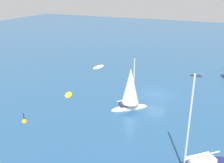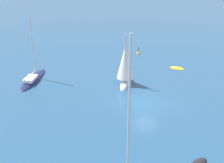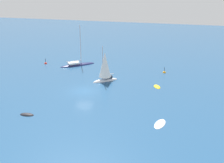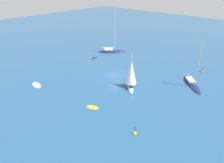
# 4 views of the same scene
# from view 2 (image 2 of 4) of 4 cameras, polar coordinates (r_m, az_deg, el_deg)

# --- Properties ---
(ground_plane) EXTENTS (160.00, 160.00, 0.00)m
(ground_plane) POSITION_cam_2_polar(r_m,az_deg,el_deg) (34.99, 5.87, -3.85)
(ground_plane) COLOR navy
(skiff_1) EXTENTS (2.17, 1.66, 0.39)m
(skiff_1) POSITION_cam_2_polar(r_m,az_deg,el_deg) (45.38, 11.33, 2.25)
(skiff_1) COLOR yellow
(skiff_1) RESTS_ON ground
(ketch) EXTENTS (6.17, 6.47, 8.48)m
(ketch) POSITION_cam_2_polar(r_m,az_deg,el_deg) (41.73, -13.62, 0.36)
(ketch) COLOR #191E4C
(ketch) RESTS_ON ground
(sailboat) EXTENTS (3.72, 4.09, 6.61)m
(sailboat) POSITION_cam_2_polar(r_m,az_deg,el_deg) (38.86, 2.36, 2.73)
(sailboat) COLOR white
(sailboat) RESTS_ON ground
(mooring_buoy) EXTENTS (0.58, 0.58, 1.31)m
(mooring_buoy) POSITION_cam_2_polar(r_m,az_deg,el_deg) (50.81, 4.64, 4.91)
(mooring_buoy) COLOR orange
(mooring_buoy) RESTS_ON ground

